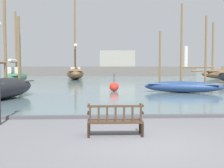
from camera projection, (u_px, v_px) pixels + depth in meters
The scene contains 10 objects.
ground_plane at pixel (143, 144), 7.25m from camera, with size 160.00×160.00×0.00m, color slate.
harbor_water at pixel (105, 79), 51.13m from camera, with size 100.00×80.00×0.08m, color slate.
quay_edge_kerb at pixel (128, 116), 11.08m from camera, with size 40.00×0.30×0.12m, color #4C4C50.
park_bench at pixel (115, 120), 8.12m from camera, with size 1.60×0.52×0.92m.
sailboat_nearest_port at pixel (16, 76), 34.13m from camera, with size 2.70×8.04×8.79m.
sailboat_outer_port at pixel (5, 87), 17.38m from camera, with size 2.95×6.82×7.36m.
sailboat_distant_harbor at pixel (183, 85), 21.67m from camera, with size 6.10×3.34×6.81m.
sailboat_far_port at pixel (75, 72), 48.35m from camera, with size 3.95×13.92×15.66m.
channel_buoy at pixel (114, 87), 22.84m from camera, with size 0.75×0.75×1.45m.
far_breakwater at pixel (107, 69), 67.28m from camera, with size 44.43×2.40×7.31m.
Camera 1 is at (-1.15, -7.10, 1.96)m, focal length 45.00 mm.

